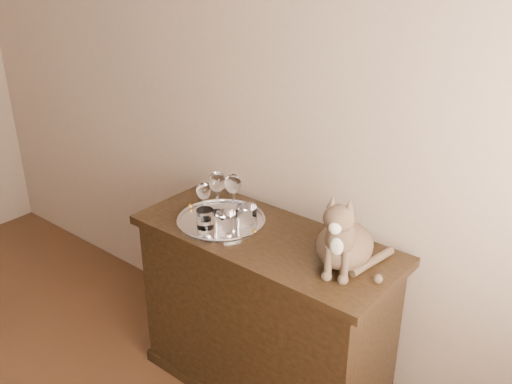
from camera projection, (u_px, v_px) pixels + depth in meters
wall_back at (209, 85)px, 2.80m from camera, size 4.00×0.10×2.70m
sideboard at (264, 316)px, 2.64m from camera, size 1.20×0.50×0.85m
tray at (221, 221)px, 2.57m from camera, size 0.40×0.40×0.01m
wine_glass_a at (218, 193)px, 2.59m from camera, size 0.08×0.08×0.21m
wine_glass_b at (233, 194)px, 2.58m from camera, size 0.08×0.08×0.20m
wine_glass_c at (204, 200)px, 2.56m from camera, size 0.06×0.06×0.17m
tumbler_a at (226, 223)px, 2.44m from camera, size 0.09×0.09×0.10m
tumbler_b at (205, 219)px, 2.49m from camera, size 0.08×0.08×0.09m
tumbler_c at (247, 216)px, 2.49m from camera, size 0.09×0.09×0.10m
cat at (346, 226)px, 2.18m from camera, size 0.41×0.40×0.34m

